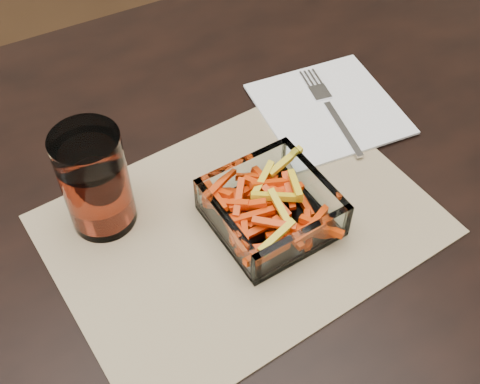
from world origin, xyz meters
name	(u,v)px	position (x,y,z in m)	size (l,w,h in m)	color
dining_table	(227,234)	(0.00, 0.00, 0.66)	(1.60, 0.90, 0.75)	black
placemat	(242,224)	(0.00, -0.05, 0.75)	(0.45, 0.33, 0.00)	tan
glass_bowl	(271,210)	(0.03, -0.07, 0.78)	(0.15, 0.15, 0.05)	white
tumbler	(96,184)	(-0.15, 0.04, 0.82)	(0.08, 0.08, 0.14)	white
napkin	(328,108)	(0.20, 0.07, 0.76)	(0.19, 0.19, 0.00)	white
fork	(330,108)	(0.20, 0.07, 0.76)	(0.05, 0.19, 0.00)	silver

